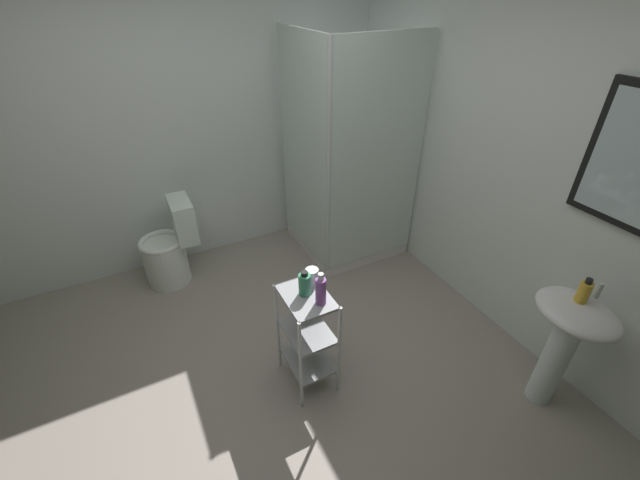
# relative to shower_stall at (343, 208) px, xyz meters

# --- Properties ---
(ground_plane) EXTENTS (4.20, 4.20, 0.02)m
(ground_plane) POSITION_rel_shower_stall_xyz_m (1.20, -1.23, -0.47)
(ground_plane) COLOR gray
(wall_back) EXTENTS (4.20, 0.14, 2.50)m
(wall_back) POSITION_rel_shower_stall_xyz_m (1.21, 0.62, 0.79)
(wall_back) COLOR silver
(wall_back) RESTS_ON ground_plane
(wall_left) EXTENTS (0.10, 4.20, 2.50)m
(wall_left) POSITION_rel_shower_stall_xyz_m (-0.65, -1.23, 0.79)
(wall_left) COLOR silver
(wall_left) RESTS_ON ground_plane
(shower_stall) EXTENTS (0.92, 0.92, 2.00)m
(shower_stall) POSITION_rel_shower_stall_xyz_m (0.00, 0.00, 0.00)
(shower_stall) COLOR white
(shower_stall) RESTS_ON ground_plane
(pedestal_sink) EXTENTS (0.46, 0.37, 0.81)m
(pedestal_sink) POSITION_rel_shower_stall_xyz_m (2.08, 0.29, 0.12)
(pedestal_sink) COLOR white
(pedestal_sink) RESTS_ON ground_plane
(sink_faucet) EXTENTS (0.03, 0.03, 0.10)m
(sink_faucet) POSITION_rel_shower_stall_xyz_m (2.08, 0.41, 0.40)
(sink_faucet) COLOR silver
(sink_faucet) RESTS_ON pedestal_sink
(toilet) EXTENTS (0.37, 0.49, 0.76)m
(toilet) POSITION_rel_shower_stall_xyz_m (-0.28, -1.58, -0.15)
(toilet) COLOR white
(toilet) RESTS_ON ground_plane
(storage_cart) EXTENTS (0.38, 0.28, 0.74)m
(storage_cart) POSITION_rel_shower_stall_xyz_m (1.25, -0.99, -0.03)
(storage_cart) COLOR silver
(storage_cart) RESTS_ON ground_plane
(hand_soap_bottle) EXTENTS (0.06, 0.06, 0.16)m
(hand_soap_bottle) POSITION_rel_shower_stall_xyz_m (2.06, 0.30, 0.41)
(hand_soap_bottle) COLOR gold
(hand_soap_bottle) RESTS_ON pedestal_sink
(conditioner_bottle_purple) EXTENTS (0.06, 0.06, 0.21)m
(conditioner_bottle_purple) POSITION_rel_shower_stall_xyz_m (1.34, -0.94, 0.37)
(conditioner_bottle_purple) COLOR #884BA0
(conditioner_bottle_purple) RESTS_ON storage_cart
(body_wash_bottle_green) EXTENTS (0.07, 0.07, 0.16)m
(body_wash_bottle_green) POSITION_rel_shower_stall_xyz_m (1.23, -0.98, 0.35)
(body_wash_bottle_green) COLOR #33895E
(body_wash_bottle_green) RESTS_ON storage_cart
(rinse_cup) EXTENTS (0.08, 0.08, 0.10)m
(rinse_cup) POSITION_rel_shower_stall_xyz_m (1.16, -0.90, 0.33)
(rinse_cup) COLOR silver
(rinse_cup) RESTS_ON storage_cart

